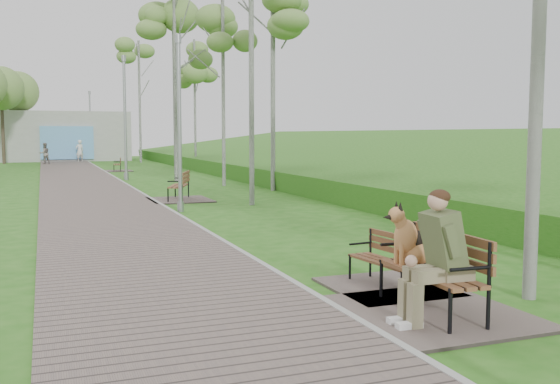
% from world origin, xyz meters
% --- Properties ---
extents(walkway, '(3.50, 67.00, 0.04)m').
position_xyz_m(walkway, '(-1.75, 21.50, 0.02)').
color(walkway, '#655751').
rests_on(walkway, ground).
extents(kerb, '(0.10, 67.00, 0.05)m').
position_xyz_m(kerb, '(0.00, 21.50, 0.03)').
color(kerb, '#999993').
rests_on(kerb, ground).
extents(embankment, '(14.00, 70.00, 1.60)m').
position_xyz_m(embankment, '(12.00, 20.00, 0.00)').
color(embankment, '#4D862E').
rests_on(embankment, ground).
extents(building_north, '(10.00, 5.20, 4.00)m').
position_xyz_m(building_north, '(-1.50, 50.97, 1.99)').
color(building_north, '#9E9E99').
rests_on(building_north, ground).
extents(bench_main, '(2.06, 2.28, 1.79)m').
position_xyz_m(bench_main, '(0.89, 2.64, 0.51)').
color(bench_main, '#655751').
rests_on(bench_main, ground).
extents(bench_second, '(1.56, 1.74, 0.96)m').
position_xyz_m(bench_second, '(1.09, 3.97, 0.17)').
color(bench_second, '#655751').
rests_on(bench_second, ground).
extents(bench_third, '(1.93, 2.15, 1.19)m').
position_xyz_m(bench_third, '(0.79, 16.67, 0.22)').
color(bench_third, '#655751').
rests_on(bench_third, ground).
extents(bench_far, '(1.60, 1.78, 0.98)m').
position_xyz_m(bench_far, '(0.75, 34.11, 0.18)').
color(bench_far, '#655751').
rests_on(bench_far, ground).
extents(lamp_post_second, '(0.19, 0.19, 4.89)m').
position_xyz_m(lamp_post_second, '(0.23, 13.70, 2.29)').
color(lamp_post_second, '#93969B').
rests_on(lamp_post_second, ground).
extents(lamp_post_third, '(0.23, 0.23, 5.85)m').
position_xyz_m(lamp_post_third, '(0.35, 26.73, 2.74)').
color(lamp_post_third, '#93969B').
rests_on(lamp_post_third, ground).
extents(lamp_post_far, '(0.22, 0.22, 5.73)m').
position_xyz_m(lamp_post_far, '(0.44, 50.59, 2.68)').
color(lamp_post_far, '#93969B').
rests_on(lamp_post_far, ground).
extents(pedestrian_near, '(0.74, 0.62, 1.73)m').
position_xyz_m(pedestrian_near, '(-0.61, 47.71, 0.87)').
color(pedestrian_near, silver).
rests_on(pedestrian_near, ground).
extents(pedestrian_far, '(0.91, 0.82, 1.55)m').
position_xyz_m(pedestrian_far, '(-3.20, 44.69, 0.77)').
color(pedestrian_far, gray).
rests_on(pedestrian_far, ground).
extents(birch_mid_c, '(2.69, 2.69, 9.01)m').
position_xyz_m(birch_mid_c, '(2.41, 25.04, 7.08)').
color(birch_mid_c, silver).
rests_on(birch_mid_c, ground).
extents(birch_far_a, '(2.47, 2.47, 8.48)m').
position_xyz_m(birch_far_a, '(3.76, 21.72, 6.65)').
color(birch_far_a, silver).
rests_on(birch_far_a, ground).
extents(birch_far_b, '(2.41, 2.41, 9.29)m').
position_xyz_m(birch_far_b, '(2.35, 24.67, 7.29)').
color(birch_far_b, silver).
rests_on(birch_far_b, ground).
extents(birch_far_c, '(2.38, 2.38, 8.19)m').
position_xyz_m(birch_far_c, '(5.44, 34.09, 6.43)').
color(birch_far_c, silver).
rests_on(birch_far_c, ground).
extents(birch_distant_a, '(2.44, 2.44, 9.61)m').
position_xyz_m(birch_distant_a, '(3.73, 45.16, 7.55)').
color(birch_distant_a, silver).
rests_on(birch_distant_a, ground).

